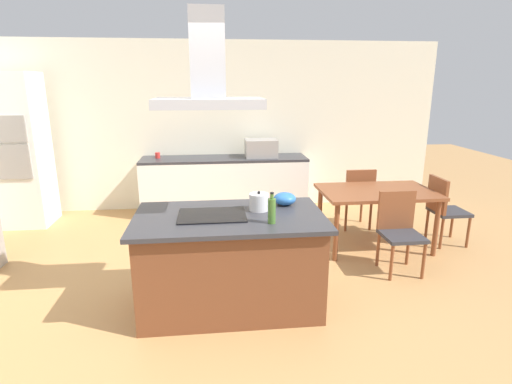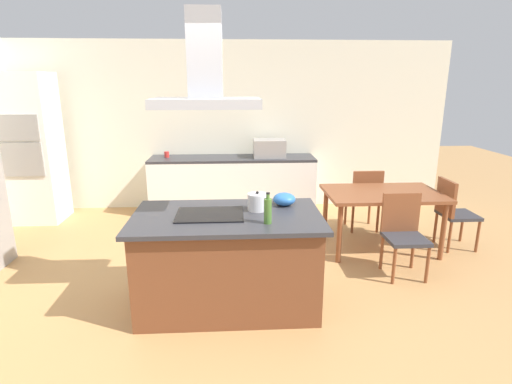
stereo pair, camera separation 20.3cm
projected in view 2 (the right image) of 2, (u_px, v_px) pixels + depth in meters
ground at (230, 243)px, 5.34m from camera, size 16.00×16.00×0.00m
wall_back at (229, 126)px, 6.67m from camera, size 7.20×0.10×2.70m
kitchen_island at (228, 260)px, 3.77m from camera, size 1.71×1.00×0.90m
cooktop at (210, 214)px, 3.65m from camera, size 0.60×0.44×0.01m
tea_kettle at (257, 202)px, 3.77m from camera, size 0.23×0.18×0.19m
olive_oil_bottle at (268, 210)px, 3.40m from camera, size 0.07×0.07×0.27m
mixing_bowl at (284, 199)px, 3.93m from camera, size 0.22×0.22×0.12m
back_counter at (233, 185)px, 6.55m from camera, size 2.62×0.62×0.90m
countertop_microwave at (269, 148)px, 6.43m from camera, size 0.50×0.38×0.28m
coffee_mug_red at (167, 154)px, 6.43m from camera, size 0.08×0.08×0.09m
wall_oven_stack at (33, 149)px, 5.99m from camera, size 0.70×0.66×2.20m
dining_table at (382, 198)px, 5.01m from camera, size 1.40×0.90×0.75m
chair_at_right_end at (453, 209)px, 5.10m from camera, size 0.42×0.42×0.89m
chair_facing_back_wall at (365, 196)px, 5.69m from camera, size 0.42×0.42×0.89m
chair_facing_island at (403, 229)px, 4.41m from camera, size 0.42×0.42×0.89m
range_hood at (206, 77)px, 3.33m from camera, size 0.90×0.55×0.78m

